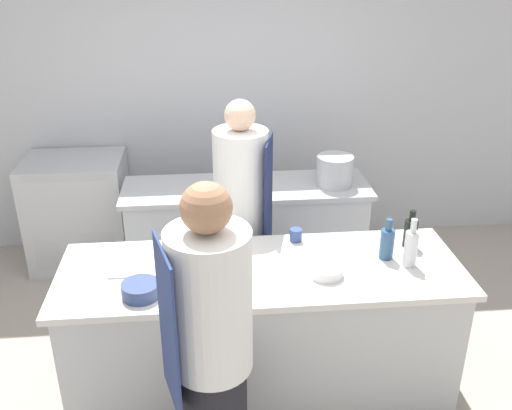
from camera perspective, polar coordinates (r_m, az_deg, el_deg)
The scene contains 16 objects.
ground_plane at distance 3.93m, azimuth 0.50°, elevation -17.54°, with size 16.00×16.00×0.00m, color #A89E8E.
wall_back at distance 5.18m, azimuth -1.86°, elevation 10.90°, with size 8.00×0.06×2.80m.
prep_counter at distance 3.64m, azimuth 0.52°, elevation -12.32°, with size 2.40×0.81×0.89m.
pass_counter at distance 4.70m, azimuth -0.94°, elevation -3.09°, with size 1.95×0.60×0.89m.
oven_range at distance 5.25m, azimuth -17.28°, elevation -0.66°, with size 0.83×0.64×0.98m.
chef_at_prep_near at distance 2.81m, azimuth -4.50°, elevation -14.53°, with size 0.44×0.43×1.75m.
chef_at_stove at distance 3.98m, azimuth -1.43°, elevation -1.69°, with size 0.42×0.40×1.74m.
bottle_olive_oil at distance 3.53m, azimuth 12.97°, elevation -3.69°, with size 0.08×0.08×0.26m.
bottle_vinegar at distance 3.71m, azimuth 15.19°, elevation -2.65°, with size 0.09×0.09×0.25m.
bottle_wine at distance 3.48m, azimuth 15.23°, elevation -4.11°, with size 0.08×0.08×0.31m.
bowl_mixing_large at distance 3.18m, azimuth -11.46°, elevation -8.31°, with size 0.21×0.21×0.08m.
bowl_prep_small at distance 3.33m, azimuth 7.03°, elevation -6.56°, with size 0.19×0.19×0.06m.
bowl_ceramic_blue at distance 3.29m, azimuth -5.20°, elevation -6.85°, with size 0.27×0.27×0.06m.
cup at distance 3.68m, azimuth 4.00°, elevation -3.01°, with size 0.08×0.08×0.08m.
cutting_board at distance 3.45m, azimuth -12.00°, elevation -6.24°, with size 0.30×0.19×0.01m.
stockpot at distance 4.53m, azimuth 7.88°, elevation 3.43°, with size 0.29×0.29×0.24m.
Camera 1 is at (-0.30, -2.88, 2.65)m, focal length 40.00 mm.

